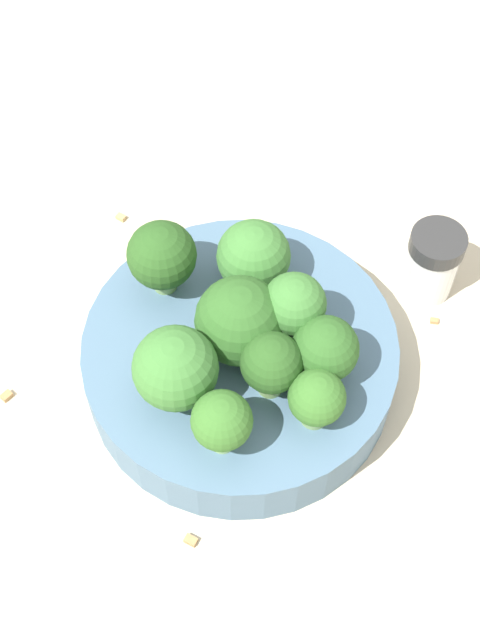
{
  "coord_description": "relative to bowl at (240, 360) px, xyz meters",
  "views": [
    {
      "loc": [
        -0.16,
        -0.27,
        0.56
      ],
      "look_at": [
        0.0,
        0.0,
        0.07
      ],
      "focal_mm": 50.0,
      "sensor_mm": 36.0,
      "label": 1
    }
  ],
  "objects": [
    {
      "name": "broccoli_floret_4",
      "position": [
        -0.02,
        0.07,
        0.06
      ],
      "size": [
        0.05,
        0.05,
        0.06
      ],
      "color": "#7A9E5B",
      "rests_on": "bowl"
    },
    {
      "name": "broccoli_floret_6",
      "position": [
        0.03,
        0.04,
        0.05
      ],
      "size": [
        0.05,
        0.05,
        0.05
      ],
      "color": "#8EB770",
      "rests_on": "bowl"
    },
    {
      "name": "broccoli_floret_7",
      "position": [
        0.03,
        -0.01,
        0.06
      ],
      "size": [
        0.04,
        0.04,
        0.06
      ],
      "color": "#84AD66",
      "rests_on": "bowl"
    },
    {
      "name": "broccoli_floret_8",
      "position": [
        -0.0,
        -0.04,
        0.05
      ],
      "size": [
        0.04,
        0.04,
        0.05
      ],
      "color": "#7A9E5B",
      "rests_on": "bowl"
    },
    {
      "name": "broccoli_floret_2",
      "position": [
        -0.05,
        -0.06,
        0.05
      ],
      "size": [
        0.04,
        0.04,
        0.05
      ],
      "color": "#8EB770",
      "rests_on": "bowl"
    },
    {
      "name": "broccoli_floret_1",
      "position": [
        -0.0,
        0.0,
        0.05
      ],
      "size": [
        0.06,
        0.06,
        0.06
      ],
      "color": "#8EB770",
      "rests_on": "bowl"
    },
    {
      "name": "almond_crumb_4",
      "position": [
        -0.01,
        0.17,
        -0.02
      ],
      "size": [
        0.01,
        0.01,
        0.01
      ],
      "primitive_type": "cube",
      "rotation": [
        0.0,
        0.0,
        5.17
      ],
      "color": "tan",
      "rests_on": "ground_plane"
    },
    {
      "name": "almond_crumb_1",
      "position": [
        0.15,
        -0.03,
        -0.02
      ],
      "size": [
        0.01,
        0.01,
        0.01
      ],
      "primitive_type": "cube",
      "rotation": [
        0.0,
        0.0,
        5.59
      ],
      "color": "#AD7F4C",
      "rests_on": "ground_plane"
    },
    {
      "name": "almond_crumb_2",
      "position": [
        -0.15,
        0.07,
        -0.02
      ],
      "size": [
        0.01,
        0.01,
        0.01
      ],
      "primitive_type": "cube",
      "rotation": [
        0.0,
        0.0,
        3.43
      ],
      "color": "#AD7F4C",
      "rests_on": "ground_plane"
    },
    {
      "name": "broccoli_floret_0",
      "position": [
        0.04,
        -0.05,
        0.05
      ],
      "size": [
        0.04,
        0.04,
        0.05
      ],
      "color": "#8EB770",
      "rests_on": "bowl"
    },
    {
      "name": "almond_crumb_0",
      "position": [
        0.09,
        0.1,
        -0.02
      ],
      "size": [
        0.01,
        0.01,
        0.01
      ],
      "primitive_type": "cube",
      "rotation": [
        0.0,
        0.0,
        5.79
      ],
      "color": "#AD7F4C",
      "rests_on": "ground_plane"
    },
    {
      "name": "bowl",
      "position": [
        0.0,
        0.0,
        0.0
      ],
      "size": [
        0.22,
        0.22,
        0.04
      ],
      "primitive_type": "cylinder",
      "color": "slate",
      "rests_on": "ground_plane"
    },
    {
      "name": "pepper_shaker",
      "position": [
        0.16,
        -0.01,
        0.01
      ],
      "size": [
        0.04,
        0.04,
        0.06
      ],
      "color": "silver",
      "rests_on": "ground_plane"
    },
    {
      "name": "broccoli_floret_3",
      "position": [
        0.01,
        -0.07,
        0.05
      ],
      "size": [
        0.04,
        0.04,
        0.05
      ],
      "color": "#7A9E5B",
      "rests_on": "bowl"
    },
    {
      "name": "ground_plane",
      "position": [
        0.0,
        0.0,
        -0.02
      ],
      "size": [
        3.0,
        3.0,
        0.0
      ],
      "primitive_type": "plane",
      "color": "beige"
    },
    {
      "name": "broccoli_floret_5",
      "position": [
        -0.05,
        -0.01,
        0.06
      ],
      "size": [
        0.05,
        0.05,
        0.06
      ],
      "color": "#8EB770",
      "rests_on": "bowl"
    },
    {
      "name": "almond_crumb_3",
      "position": [
        -0.09,
        -0.09,
        -0.02
      ],
      "size": [
        0.01,
        0.01,
        0.01
      ],
      "primitive_type": "cube",
      "rotation": [
        0.0,
        0.0,
        2.12
      ],
      "color": "#AD7F4C",
      "rests_on": "ground_plane"
    }
  ]
}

